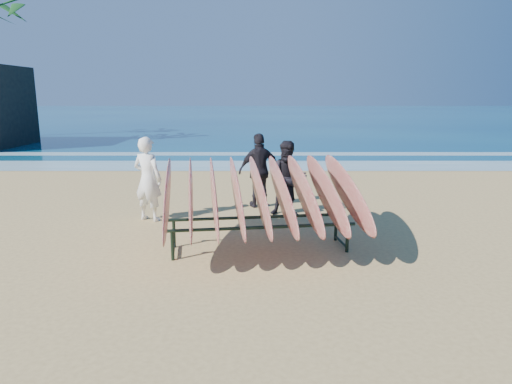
{
  "coord_description": "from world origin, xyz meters",
  "views": [
    {
      "loc": [
        0.0,
        -7.19,
        2.67
      ],
      "look_at": [
        0.0,
        0.8,
        0.95
      ],
      "focal_mm": 32.0,
      "sensor_mm": 36.0,
      "label": 1
    }
  ],
  "objects_px": {
    "person_white": "(148,179)",
    "person_dark_a": "(289,179)",
    "person_dark_b": "(260,171)",
    "surfboard_rack": "(259,194)"
  },
  "relations": [
    {
      "from": "person_dark_b",
      "to": "person_dark_a",
      "type": "bearing_deg",
      "value": 111.77
    },
    {
      "from": "person_dark_a",
      "to": "person_dark_b",
      "type": "distance_m",
      "value": 1.01
    },
    {
      "from": "surfboard_rack",
      "to": "person_white",
      "type": "height_order",
      "value": "person_white"
    },
    {
      "from": "person_white",
      "to": "person_dark_a",
      "type": "height_order",
      "value": "person_white"
    },
    {
      "from": "surfboard_rack",
      "to": "person_white",
      "type": "xyz_separation_m",
      "value": [
        -2.36,
        1.92,
        -0.1
      ]
    },
    {
      "from": "surfboard_rack",
      "to": "person_dark_b",
      "type": "xyz_separation_m",
      "value": [
        0.03,
        3.13,
        -0.11
      ]
    },
    {
      "from": "person_white",
      "to": "person_dark_b",
      "type": "height_order",
      "value": "person_white"
    },
    {
      "from": "person_white",
      "to": "person_dark_a",
      "type": "xyz_separation_m",
      "value": [
        3.02,
        0.42,
        -0.06
      ]
    },
    {
      "from": "person_dark_a",
      "to": "person_dark_b",
      "type": "height_order",
      "value": "person_dark_b"
    },
    {
      "from": "surfboard_rack",
      "to": "person_dark_a",
      "type": "bearing_deg",
      "value": 66.44
    }
  ]
}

